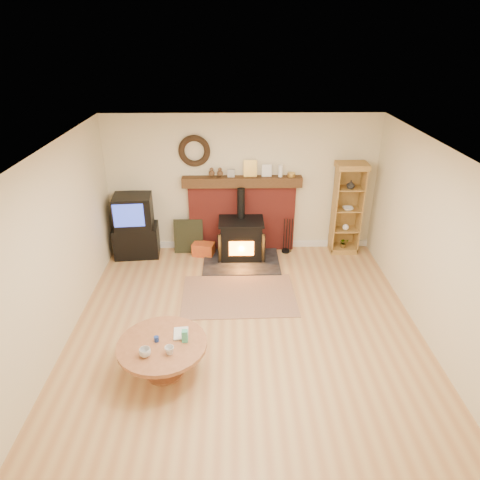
{
  "coord_description": "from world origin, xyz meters",
  "views": [
    {
      "loc": [
        -0.18,
        -4.85,
        3.91
      ],
      "look_at": [
        -0.07,
        1.0,
        1.01
      ],
      "focal_mm": 32.0,
      "sensor_mm": 36.0,
      "label": 1
    }
  ],
  "objects_px": {
    "curio_cabinet": "(347,208)",
    "wood_stove": "(241,240)",
    "coffee_table": "(163,349)",
    "tv_unit": "(135,227)"
  },
  "relations": [
    {
      "from": "wood_stove",
      "to": "curio_cabinet",
      "type": "relative_size",
      "value": 0.8
    },
    {
      "from": "wood_stove",
      "to": "coffee_table",
      "type": "xyz_separation_m",
      "value": [
        -1.03,
        -3.0,
        0.01
      ]
    },
    {
      "from": "curio_cabinet",
      "to": "wood_stove",
      "type": "bearing_deg",
      "value": -172.09
    },
    {
      "from": "wood_stove",
      "to": "tv_unit",
      "type": "xyz_separation_m",
      "value": [
        -1.98,
        0.19,
        0.2
      ]
    },
    {
      "from": "wood_stove",
      "to": "coffee_table",
      "type": "relative_size",
      "value": 1.27
    },
    {
      "from": "tv_unit",
      "to": "coffee_table",
      "type": "distance_m",
      "value": 3.34
    },
    {
      "from": "curio_cabinet",
      "to": "tv_unit",
      "type": "bearing_deg",
      "value": -178.79
    },
    {
      "from": "wood_stove",
      "to": "curio_cabinet",
      "type": "bearing_deg",
      "value": 7.91
    },
    {
      "from": "tv_unit",
      "to": "curio_cabinet",
      "type": "relative_size",
      "value": 0.68
    },
    {
      "from": "tv_unit",
      "to": "coffee_table",
      "type": "xyz_separation_m",
      "value": [
        0.95,
        -3.19,
        -0.19
      ]
    }
  ]
}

